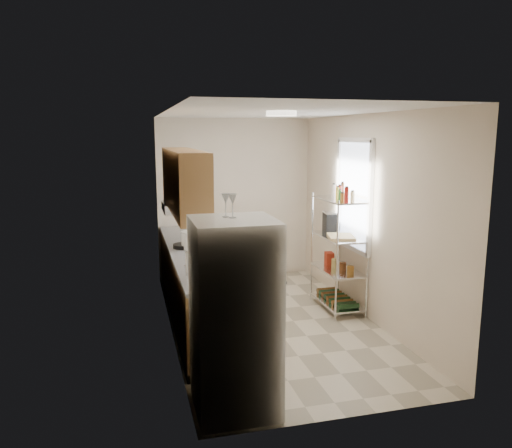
% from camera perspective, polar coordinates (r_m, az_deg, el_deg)
% --- Properties ---
extents(room, '(2.52, 4.42, 2.62)m').
position_cam_1_polar(room, '(6.05, 1.95, 0.28)').
color(room, beige).
rests_on(room, ground).
extents(counter_run, '(0.63, 3.51, 0.90)m').
position_cam_1_polar(counter_run, '(6.48, -7.07, -6.82)').
color(counter_run, '#A47146').
rests_on(counter_run, ground).
extents(upper_cabinets, '(0.33, 2.20, 0.72)m').
position_cam_1_polar(upper_cabinets, '(5.87, -8.25, 4.89)').
color(upper_cabinets, '#A47146').
rests_on(upper_cabinets, room).
extents(range_hood, '(0.50, 0.60, 0.12)m').
position_cam_1_polar(range_hood, '(6.72, -8.46, 1.94)').
color(range_hood, '#B7BABC').
rests_on(range_hood, room).
extents(window, '(0.06, 1.00, 1.46)m').
position_cam_1_polar(window, '(6.78, 11.11, 3.30)').
color(window, white).
rests_on(window, room).
extents(bakers_rack, '(0.45, 0.90, 1.73)m').
position_cam_1_polar(bakers_rack, '(6.71, 9.48, -0.54)').
color(bakers_rack, silver).
rests_on(bakers_rack, ground).
extents(ceiling_dome, '(0.34, 0.34, 0.05)m').
position_cam_1_polar(ceiling_dome, '(5.68, 2.91, 12.48)').
color(ceiling_dome, white).
rests_on(ceiling_dome, room).
extents(refrigerator, '(0.69, 0.69, 1.67)m').
position_cam_1_polar(refrigerator, '(4.27, -2.48, -10.53)').
color(refrigerator, white).
rests_on(refrigerator, ground).
extents(wine_glass_a, '(0.07, 0.07, 0.20)m').
position_cam_1_polar(wine_glass_a, '(4.14, -3.48, 2.15)').
color(wine_glass_a, silver).
rests_on(wine_glass_a, refrigerator).
extents(wine_glass_b, '(0.07, 0.07, 0.20)m').
position_cam_1_polar(wine_glass_b, '(4.09, -2.69, 2.08)').
color(wine_glass_b, silver).
rests_on(wine_glass_b, refrigerator).
extents(rice_cooker, '(0.28, 0.28, 0.22)m').
position_cam_1_polar(rice_cooker, '(6.43, -7.33, -1.82)').
color(rice_cooker, white).
rests_on(rice_cooker, counter_run).
extents(frying_pan_large, '(0.30, 0.30, 0.05)m').
position_cam_1_polar(frying_pan_large, '(6.51, -8.20, -2.49)').
color(frying_pan_large, black).
rests_on(frying_pan_large, counter_run).
extents(frying_pan_small, '(0.26, 0.26, 0.05)m').
position_cam_1_polar(frying_pan_small, '(6.79, -7.08, -1.95)').
color(frying_pan_small, black).
rests_on(frying_pan_small, counter_run).
extents(cutting_board, '(0.42, 0.49, 0.03)m').
position_cam_1_polar(cutting_board, '(6.62, 9.70, -1.42)').
color(cutting_board, tan).
rests_on(cutting_board, bakers_rack).
extents(espresso_machine, '(0.19, 0.26, 0.28)m').
position_cam_1_polar(espresso_machine, '(6.98, 8.45, 0.25)').
color(espresso_machine, black).
rests_on(espresso_machine, bakers_rack).
extents(storage_bag, '(0.12, 0.16, 0.17)m').
position_cam_1_polar(storage_bag, '(7.03, 8.36, -3.88)').
color(storage_bag, maroon).
rests_on(storage_bag, bakers_rack).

